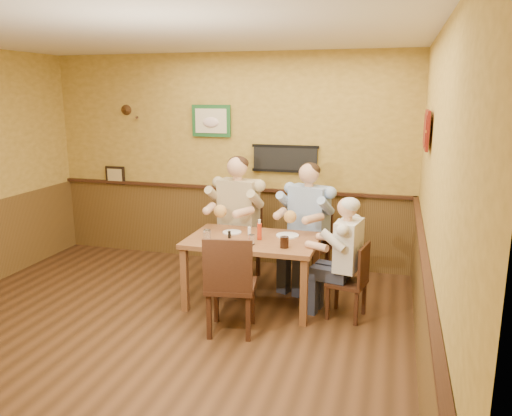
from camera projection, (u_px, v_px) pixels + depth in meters
The scene contains 17 objects.
room at pixel (156, 161), 4.45m from camera, with size 5.02×5.03×2.81m.
dining_table at pixel (253, 246), 5.41m from camera, with size 1.40×0.90×0.75m.
chair_back_left at pixel (239, 241), 6.19m from camera, with size 0.45×0.45×0.97m, color #3E2213, non-canonical shape.
chair_back_right at pixel (308, 247), 6.02m from camera, with size 0.43×0.43×0.94m, color #3E2213, non-canonical shape.
chair_right_end at pixel (347, 281), 5.13m from camera, with size 0.37×0.37×0.80m, color #3E2213, non-canonical shape.
chair_near_side at pixel (231, 283), 4.80m from camera, with size 0.46×0.46×0.99m, color #3E2213, non-canonical shape.
diner_tan_shirt at pixel (239, 225), 6.14m from camera, with size 0.64×0.64×1.39m, color tan, non-canonical shape.
diner_blue_polo at pixel (309, 231), 5.98m from camera, with size 0.62×0.62×1.34m, color #8CA7D2, non-canonical shape.
diner_white_elder at pixel (348, 265), 5.09m from camera, with size 0.53×0.53×1.14m, color silver, non-canonical shape.
water_glass_left at pixel (207, 235), 5.30m from camera, with size 0.08×0.08×0.12m, color white.
water_glass_mid at pixel (251, 240), 5.16m from camera, with size 0.07×0.07×0.10m, color white.
cola_tumbler at pixel (284, 242), 5.05m from camera, with size 0.09×0.09×0.12m, color black.
hot_sauce_bottle at pixel (259, 231), 5.32m from camera, with size 0.05×0.05×0.20m, color red.
salt_shaker at pixel (249, 231), 5.50m from camera, with size 0.04×0.04×0.09m, color white.
pepper_shaker at pixel (229, 235), 5.38m from camera, with size 0.03×0.03×0.08m, color black.
plate_far_left at pixel (232, 232), 5.60m from camera, with size 0.21×0.21×0.01m, color silver.
plate_far_right at pixel (288, 235), 5.47m from camera, with size 0.25×0.25×0.02m, color white.
Camera 1 is at (2.21, -3.85, 2.28)m, focal length 35.00 mm.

